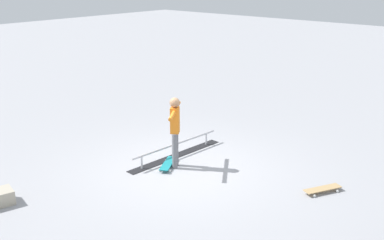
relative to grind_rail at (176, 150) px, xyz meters
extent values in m
plane|color=#9E9EA3|center=(0.47, 0.65, -0.14)|extent=(60.00, 60.00, 0.00)
cube|color=black|center=(0.00, 0.00, -0.14)|extent=(2.77, 0.40, 0.01)
cylinder|color=#B7B7BC|center=(-1.04, 0.06, 0.01)|extent=(0.04, 0.04, 0.30)
cylinder|color=#B7B7BC|center=(1.04, -0.06, 0.01)|extent=(0.04, 0.04, 0.30)
cylinder|color=#B7B7BC|center=(0.00, 0.00, 0.16)|extent=(2.60, 0.20, 0.05)
cylinder|color=slate|center=(0.40, 0.37, 0.26)|extent=(0.16, 0.16, 0.81)
cylinder|color=slate|center=(0.53, 0.46, 0.26)|extent=(0.16, 0.16, 0.81)
cube|color=orange|center=(0.46, 0.42, 0.95)|extent=(0.28, 0.27, 0.57)
sphere|color=#A87A56|center=(0.46, 0.42, 1.34)|extent=(0.22, 0.22, 0.22)
cylinder|color=orange|center=(0.16, 0.20, 1.17)|extent=(0.48, 0.37, 0.07)
cylinder|color=orange|center=(0.77, 0.63, 1.17)|extent=(0.48, 0.37, 0.07)
cube|color=teal|center=(0.57, 0.29, -0.06)|extent=(0.80, 0.56, 0.02)
cylinder|color=white|center=(0.39, 0.06, -0.11)|extent=(0.06, 0.05, 0.05)
cylinder|color=white|center=(0.27, 0.26, -0.11)|extent=(0.06, 0.05, 0.05)
cylinder|color=white|center=(0.86, 0.32, -0.11)|extent=(0.06, 0.05, 0.05)
cylinder|color=white|center=(0.75, 0.52, -0.11)|extent=(0.06, 0.05, 0.05)
cube|color=tan|center=(-0.54, 3.45, -0.06)|extent=(0.81, 0.53, 0.02)
cylinder|color=white|center=(-0.83, 3.47, -0.11)|extent=(0.06, 0.05, 0.05)
cylinder|color=white|center=(-0.73, 3.67, -0.11)|extent=(0.06, 0.05, 0.05)
cylinder|color=white|center=(-0.35, 3.22, -0.11)|extent=(0.06, 0.05, 0.05)
cylinder|color=white|center=(-0.25, 3.43, -0.11)|extent=(0.06, 0.05, 0.05)
camera|label=1|loc=(7.36, 6.95, 4.05)|focal=43.39mm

